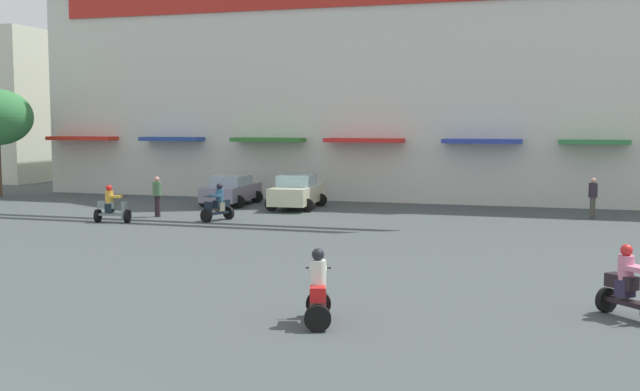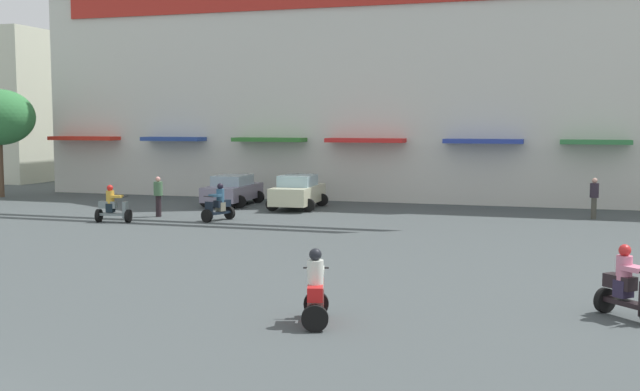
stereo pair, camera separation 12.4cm
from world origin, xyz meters
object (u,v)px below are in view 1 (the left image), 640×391
parked_car_1 (297,192)px  pedestrian_0 (593,195)px  scooter_rider_0 (629,287)px  pedestrian_1 (157,194)px  parked_car_0 (231,190)px  scooter_rider_3 (218,205)px  scooter_rider_1 (112,207)px  scooter_rider_2 (318,293)px

parked_car_1 → pedestrian_0: bearing=-0.0°
scooter_rider_0 → pedestrian_1: (-17.47, 12.25, 0.33)m
parked_car_0 → scooter_rider_0: scooter_rider_0 is taller
scooter_rider_3 → pedestrian_0: pedestrian_0 is taller
pedestrian_1 → scooter_rider_1: bearing=-111.2°
scooter_rider_0 → scooter_rider_3: scooter_rider_3 is taller
parked_car_0 → scooter_rider_2: 22.27m
scooter_rider_3 → pedestrian_0: (14.51, 5.08, 0.35)m
parked_car_0 → scooter_rider_2: size_ratio=2.61×
scooter_rider_1 → parked_car_0: bearing=75.0°
parked_car_0 → scooter_rider_2: bearing=-62.1°
scooter_rider_0 → scooter_rider_3: bearing=140.9°
scooter_rider_2 → scooter_rider_3: scooter_rider_2 is taller
pedestrian_1 → scooter_rider_3: bearing=-8.7°
parked_car_1 → pedestrian_0: 12.87m
scooter_rider_0 → scooter_rider_1: scooter_rider_0 is taller
scooter_rider_2 → pedestrian_1: 18.56m
scooter_rider_0 → scooter_rider_3: size_ratio=0.99×
parked_car_0 → parked_car_1: (3.49, -0.53, 0.05)m
scooter_rider_1 → pedestrian_1: (0.83, 2.15, 0.34)m
scooter_rider_3 → pedestrian_1: size_ratio=0.90×
pedestrian_1 → scooter_rider_0: bearing=-35.0°
scooter_rider_1 → parked_car_1: bearing=51.2°
scooter_rider_1 → scooter_rider_2: 17.51m
parked_car_0 → pedestrian_1: pedestrian_1 is taller
parked_car_1 → scooter_rider_2: bearing=-70.1°
parked_car_0 → pedestrian_0: (16.36, -0.54, 0.24)m
parked_car_0 → pedestrian_0: bearing=-1.9°
scooter_rider_1 → scooter_rider_3: bearing=24.0°
scooter_rider_2 → pedestrian_0: size_ratio=0.90×
parked_car_1 → scooter_rider_3: bearing=-107.9°
parked_car_1 → scooter_rider_3: size_ratio=2.65×
parked_car_0 → parked_car_1: size_ratio=0.99×
parked_car_1 → pedestrian_1: (-4.62, -4.63, 0.18)m
scooter_rider_1 → scooter_rider_0: bearing=-28.9°
scooter_rider_2 → pedestrian_0: bearing=72.8°
scooter_rider_0 → parked_car_0: bearing=133.2°
parked_car_1 → pedestrian_0: pedestrian_0 is taller
scooter_rider_0 → scooter_rider_2: bearing=-158.9°
scooter_rider_0 → pedestrian_0: 16.87m
parked_car_0 → pedestrian_0: pedestrian_0 is taller
parked_car_1 → scooter_rider_2: 20.37m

